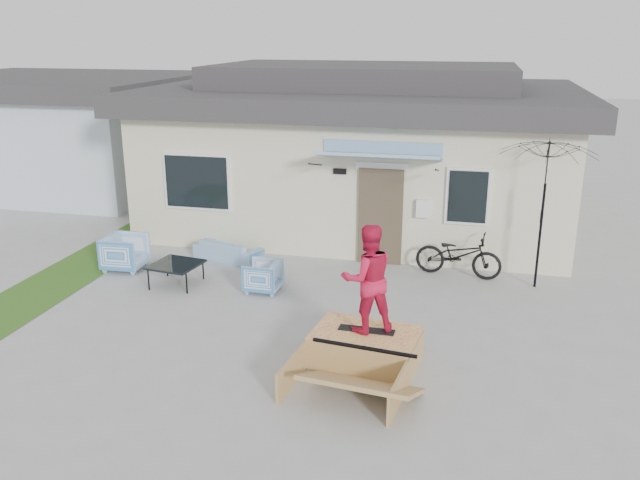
% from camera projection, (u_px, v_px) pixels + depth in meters
% --- Properties ---
extents(ground, '(90.00, 90.00, 0.00)m').
position_uv_depth(ground, '(276.00, 349.00, 10.53)').
color(ground, '#9A9A9A').
rests_on(ground, ground).
extents(grass_strip, '(1.40, 8.00, 0.01)m').
position_uv_depth(grass_strip, '(62.00, 278.00, 13.53)').
color(grass_strip, '#2C561B').
rests_on(grass_strip, ground).
extents(house, '(10.80, 8.49, 4.10)m').
position_uv_depth(house, '(363.00, 147.00, 17.35)').
color(house, beige).
rests_on(house, ground).
extents(neighbor_house, '(8.60, 7.60, 3.50)m').
position_uv_depth(neighbor_house, '(58.00, 129.00, 21.58)').
color(neighbor_house, silver).
rests_on(neighbor_house, ground).
extents(loveseat, '(1.61, 0.87, 0.60)m').
position_uv_depth(loveseat, '(228.00, 247.00, 14.57)').
color(loveseat, '#2E76B5').
rests_on(loveseat, ground).
extents(armchair_left, '(0.80, 0.85, 0.83)m').
position_uv_depth(armchair_left, '(125.00, 251.00, 13.95)').
color(armchair_left, '#2E76B5').
rests_on(armchair_left, ground).
extents(armchair_right, '(0.63, 0.67, 0.67)m').
position_uv_depth(armchair_right, '(263.00, 275.00, 12.80)').
color(armchair_right, '#2E76B5').
rests_on(armchair_right, ground).
extents(coffee_table, '(1.02, 1.02, 0.44)m').
position_uv_depth(coffee_table, '(176.00, 274.00, 13.15)').
color(coffee_table, black).
rests_on(coffee_table, ground).
extents(bicycle, '(1.84, 0.85, 1.13)m').
position_uv_depth(bicycle, '(459.00, 250.00, 13.51)').
color(bicycle, black).
rests_on(bicycle, ground).
extents(patio_umbrella, '(1.89, 1.75, 2.20)m').
position_uv_depth(patio_umbrella, '(543.00, 201.00, 12.58)').
color(patio_umbrella, black).
rests_on(patio_umbrella, ground).
extents(skate_ramp, '(1.80, 2.25, 0.52)m').
position_uv_depth(skate_ramp, '(365.00, 348.00, 10.01)').
color(skate_ramp, '#A37E49').
rests_on(skate_ramp, ground).
extents(skateboard, '(0.86, 0.24, 0.05)m').
position_uv_depth(skateboard, '(366.00, 329.00, 9.97)').
color(skateboard, black).
rests_on(skateboard, skate_ramp).
extents(skater, '(1.01, 0.92, 1.66)m').
position_uv_depth(skater, '(368.00, 276.00, 9.71)').
color(skater, red).
rests_on(skater, skateboard).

